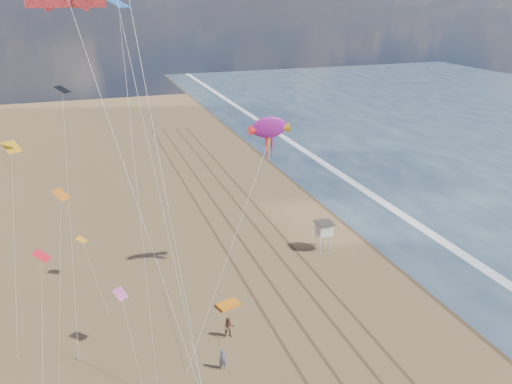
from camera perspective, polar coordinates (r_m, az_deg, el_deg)
wet_sand at (r=69.12m, az=11.16°, el=-1.44°), size 260.00×260.00×0.00m
foam at (r=71.23m, az=14.09°, el=-0.99°), size 260.00×260.00×0.00m
tracks at (r=54.45m, az=1.19°, el=-7.54°), size 7.68×120.00×0.01m
lifeguard_stand at (r=55.54m, az=7.77°, el=-4.18°), size 1.84×1.84×3.33m
grounded_kite at (r=46.83m, az=-3.21°, el=-12.73°), size 2.28×1.79×0.23m
show_kite at (r=45.98m, az=1.52°, el=7.34°), size 7.42×6.35×21.57m
kite_flyer_a at (r=39.74m, az=-3.80°, el=-18.57°), size 0.65×0.44×1.73m
kite_flyer_b at (r=42.65m, az=-3.11°, el=-15.21°), size 1.05×0.90×1.89m
small_kites at (r=41.80m, az=-20.89°, el=2.93°), size 10.86×13.64×22.20m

